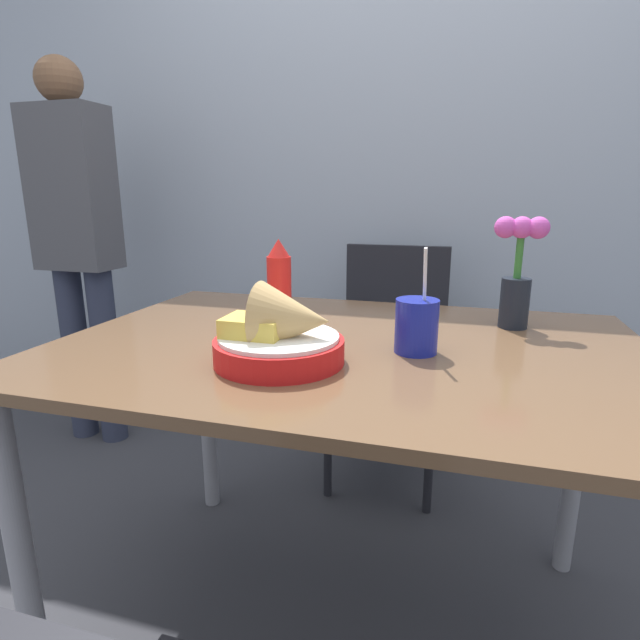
% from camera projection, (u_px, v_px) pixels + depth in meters
% --- Properties ---
extents(ground_plane, '(12.00, 12.00, 0.00)m').
position_uv_depth(ground_plane, '(343.00, 624.00, 1.29)').
color(ground_plane, '#38383D').
extents(wall_window, '(7.00, 0.06, 2.60)m').
position_uv_depth(wall_window, '(413.00, 140.00, 2.08)').
color(wall_window, '#9EA8B7').
rests_on(wall_window, ground_plane).
extents(dining_table, '(1.28, 0.88, 0.76)m').
position_uv_depth(dining_table, '(347.00, 382.00, 1.13)').
color(dining_table, brown).
rests_on(dining_table, ground_plane).
extents(chair_far_window, '(0.40, 0.40, 0.89)m').
position_uv_depth(chair_far_window, '(392.00, 342.00, 1.93)').
color(chair_far_window, black).
rests_on(chair_far_window, ground_plane).
extents(food_basket, '(0.25, 0.25, 0.16)m').
position_uv_depth(food_basket, '(283.00, 336.00, 0.96)').
color(food_basket, red).
rests_on(food_basket, dining_table).
extents(ketchup_bottle, '(0.06, 0.06, 0.22)m').
position_uv_depth(ketchup_bottle, '(279.00, 287.00, 1.17)').
color(ketchup_bottle, red).
rests_on(ketchup_bottle, dining_table).
extents(drink_cup, '(0.09, 0.09, 0.23)m').
position_uv_depth(drink_cup, '(416.00, 328.00, 1.02)').
color(drink_cup, '#192399').
rests_on(drink_cup, dining_table).
extents(flower_vase, '(0.12, 0.07, 0.27)m').
position_uv_depth(flower_vase, '(517.00, 272.00, 1.19)').
color(flower_vase, black).
rests_on(flower_vase, dining_table).
extents(person_standing, '(0.32, 0.18, 1.60)m').
position_uv_depth(person_standing, '(77.00, 234.00, 2.08)').
color(person_standing, '#2D3347').
rests_on(person_standing, ground_plane).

